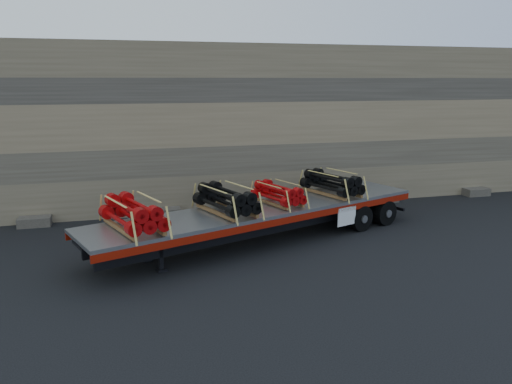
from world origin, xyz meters
TOP-DOWN VIEW (x-y plane):
  - ground at (0.00, 0.00)m, footprint 120.00×120.00m
  - rock_wall at (0.00, 6.50)m, footprint 44.00×3.00m
  - trailer at (-0.04, 0.57)m, footprint 12.62×6.54m
  - bundle_front at (-4.39, -1.00)m, footprint 2.00×2.73m
  - bundle_midfront at (-1.40, 0.08)m, footprint 1.94×2.65m
  - bundle_midrear at (0.61, 0.80)m, footprint 1.61×2.21m
  - bundle_rear at (3.02, 1.68)m, footprint 1.90×2.61m

SIDE VIEW (x-z plane):
  - ground at x=0.00m, z-range 0.00..0.00m
  - trailer at x=-0.04m, z-range 0.00..1.26m
  - bundle_midrear at x=0.61m, z-range 1.26..1.96m
  - bundle_rear at x=3.02m, z-range 1.26..2.09m
  - bundle_midfront at x=-1.40m, z-range 1.26..2.10m
  - bundle_front at x=-4.39m, z-range 1.26..2.13m
  - rock_wall at x=0.00m, z-range 0.00..7.00m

